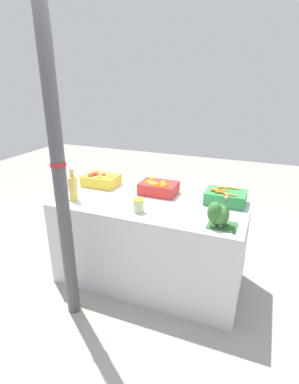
# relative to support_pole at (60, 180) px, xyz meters

# --- Properties ---
(ground_plane) EXTENTS (10.00, 10.00, 0.00)m
(ground_plane) POSITION_rel_support_pole_xyz_m (0.44, 0.64, -1.18)
(ground_plane) COLOR gray
(market_table) EXTENTS (1.72, 0.79, 0.82)m
(market_table) POSITION_rel_support_pole_xyz_m (0.44, 0.64, -0.77)
(market_table) COLOR silver
(market_table) RESTS_ON ground_plane
(support_pole) EXTENTS (0.11, 0.11, 2.35)m
(support_pole) POSITION_rel_support_pole_xyz_m (0.00, 0.00, 0.00)
(support_pole) COLOR #4C4C51
(support_pole) RESTS_ON ground_plane
(apple_crate) EXTENTS (0.35, 0.25, 0.15)m
(apple_crate) POSITION_rel_support_pole_xyz_m (-0.19, 0.87, -0.29)
(apple_crate) COLOR gold
(apple_crate) RESTS_ON market_table
(orange_crate) EXTENTS (0.35, 0.25, 0.15)m
(orange_crate) POSITION_rel_support_pole_xyz_m (0.44, 0.87, -0.29)
(orange_crate) COLOR red
(orange_crate) RESTS_ON market_table
(carrot_crate) EXTENTS (0.35, 0.25, 0.15)m
(carrot_crate) POSITION_rel_support_pole_xyz_m (1.07, 0.87, -0.30)
(carrot_crate) COLOR #2D8442
(carrot_crate) RESTS_ON market_table
(broccoli_pile) EXTENTS (0.23, 0.18, 0.20)m
(broccoli_pile) POSITION_rel_support_pole_xyz_m (1.09, 0.41, -0.26)
(broccoli_pile) COLOR #2D602D
(broccoli_pile) RESTS_ON market_table
(juice_bottle_cloudy) EXTENTS (0.07, 0.07, 0.29)m
(juice_bottle_cloudy) POSITION_rel_support_pole_xyz_m (-0.34, 0.43, -0.24)
(juice_bottle_cloudy) COLOR beige
(juice_bottle_cloudy) RESTS_ON market_table
(juice_bottle_golden) EXTENTS (0.08, 0.08, 0.30)m
(juice_bottle_golden) POSITION_rel_support_pole_xyz_m (-0.22, 0.43, -0.23)
(juice_bottle_golden) COLOR gold
(juice_bottle_golden) RESTS_ON market_table
(pickle_jar) EXTENTS (0.10, 0.10, 0.11)m
(pickle_jar) POSITION_rel_support_pole_xyz_m (0.43, 0.42, -0.30)
(pickle_jar) COLOR #B2C684
(pickle_jar) RESTS_ON market_table
(sparrow_bird) EXTENTS (0.04, 0.14, 0.05)m
(sparrow_bird) POSITION_rel_support_pole_xyz_m (1.13, 0.42, -0.13)
(sparrow_bird) COLOR #4C3D2D
(sparrow_bird) RESTS_ON broccoli_pile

